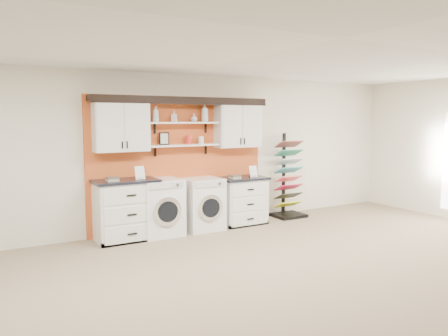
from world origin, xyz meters
TOP-DOWN VIEW (x-y plane):
  - floor at (0.00, 0.00)m, footprint 10.00×10.00m
  - ceiling at (0.00, 0.00)m, footprint 10.00×10.00m
  - wall_back at (0.00, 4.00)m, footprint 10.00×0.00m
  - accent_panel at (0.00, 3.96)m, footprint 3.40×0.07m
  - upper_cabinet_left at (-1.13, 3.79)m, footprint 0.90×0.35m
  - upper_cabinet_right at (1.13, 3.79)m, footprint 0.90×0.35m
  - shelf_lower at (0.00, 3.80)m, footprint 1.32×0.28m
  - shelf_upper at (0.00, 3.80)m, footprint 1.32×0.28m
  - crown_molding at (0.00, 3.81)m, footprint 3.30×0.41m
  - picture_frame at (-0.35, 3.85)m, footprint 0.18×0.02m
  - canister_red at (0.10, 3.80)m, footprint 0.11×0.11m
  - canister_cream at (0.35, 3.80)m, footprint 0.10×0.10m
  - base_cabinet_left at (-1.13, 3.64)m, footprint 1.03×0.66m
  - base_cabinet_right at (1.13, 3.64)m, footprint 0.92×0.66m
  - washer at (-0.53, 3.64)m, footprint 0.70×0.71m
  - dryer at (0.28, 3.64)m, footprint 0.67×0.71m
  - sample_rack at (2.28, 3.68)m, footprint 0.63×0.53m
  - soap_bottle_a at (-0.52, 3.80)m, footprint 0.13×0.13m
  - soap_bottle_b at (-0.18, 3.80)m, footprint 0.12×0.12m
  - soap_bottle_c at (0.21, 3.80)m, footprint 0.13×0.13m
  - soap_bottle_d at (0.43, 3.80)m, footprint 0.18×0.18m

SIDE VIEW (x-z plane):
  - floor at x=0.00m, z-range 0.00..0.00m
  - base_cabinet_right at x=1.13m, z-range 0.00..0.90m
  - dryer at x=0.28m, z-range 0.00..0.94m
  - washer at x=-0.53m, z-range 0.00..0.98m
  - base_cabinet_left at x=-1.13m, z-range 0.00..1.01m
  - sample_rack at x=2.28m, z-range -0.32..1.40m
  - accent_panel at x=0.00m, z-range 0.00..2.40m
  - wall_back at x=0.00m, z-range -3.60..6.40m
  - shelf_lower at x=0.00m, z-range 1.52..1.54m
  - canister_cream at x=0.35m, z-range 1.54..1.69m
  - canister_red at x=0.10m, z-range 1.54..1.71m
  - picture_frame at x=-0.35m, z-range 1.54..1.77m
  - upper_cabinet_left at x=-1.13m, z-range 1.46..2.30m
  - upper_cabinet_right at x=1.13m, z-range 1.46..2.30m
  - shelf_upper at x=0.00m, z-range 1.92..1.94m
  - soap_bottle_c at x=0.21m, z-range 1.95..2.09m
  - soap_bottle_b at x=-0.18m, z-range 1.94..2.14m
  - soap_bottle_a at x=-0.52m, z-range 1.94..2.22m
  - soap_bottle_d at x=0.43m, z-range 1.95..2.28m
  - crown_molding at x=0.00m, z-range 2.26..2.39m
  - ceiling at x=0.00m, z-range 2.80..2.80m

